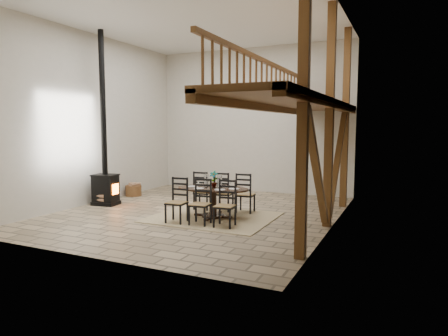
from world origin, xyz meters
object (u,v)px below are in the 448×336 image
at_px(dining_table, 213,202).
at_px(log_basket, 133,190).
at_px(wood_stove, 105,167).
at_px(log_stack, 102,199).

relative_size(dining_table, log_basket, 4.16).
distance_m(wood_stove, log_basket, 1.85).
height_order(dining_table, log_basket, dining_table).
bearing_deg(log_basket, wood_stove, -82.05).
bearing_deg(dining_table, log_basket, 150.63).
distance_m(dining_table, log_stack, 3.65).
bearing_deg(log_stack, wood_stove, 56.06).
distance_m(log_basket, log_stack, 1.68).
bearing_deg(log_stack, log_basket, 95.66).
xyz_separation_m(dining_table, wood_stove, (-3.58, 0.16, 0.71)).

